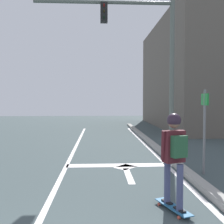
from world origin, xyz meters
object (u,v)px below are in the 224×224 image
object	(u,v)px
skater	(174,148)
traffic_signal_mast	(143,45)
skateboard	(173,207)
street_sign_post	(205,119)

from	to	relation	value
skater	traffic_signal_mast	bearing A→B (deg)	87.09
traffic_signal_mast	skateboard	bearing A→B (deg)	-93.00
skateboard	skater	xyz separation A→B (m)	(0.01, -0.02, 1.02)
skater	street_sign_post	size ratio (longest dim) A/B	0.74
skater	street_sign_post	xyz separation A→B (m)	(1.42, 2.23, 0.33)
skateboard	skater	distance (m)	1.02
traffic_signal_mast	street_sign_post	xyz separation A→B (m)	(1.18, -2.52, -2.39)
traffic_signal_mast	street_sign_post	size ratio (longest dim) A/B	2.62
skateboard	street_sign_post	xyz separation A→B (m)	(1.43, 2.21, 1.35)
traffic_signal_mast	street_sign_post	world-z (taller)	traffic_signal_mast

